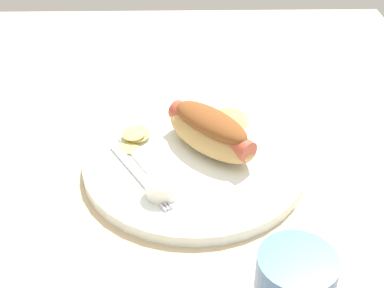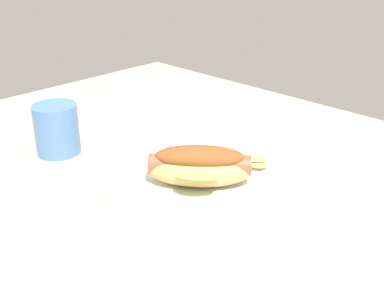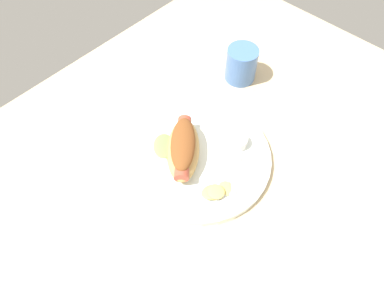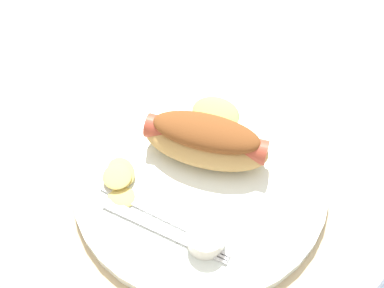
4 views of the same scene
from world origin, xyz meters
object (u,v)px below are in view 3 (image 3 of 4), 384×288
at_px(sauce_ramekin, 237,141).
at_px(drinking_cup, 241,64).
at_px(knife, 228,168).
at_px(fork, 238,164).
at_px(hot_dog, 183,148).
at_px(chips_pile, 217,191).
at_px(plate, 198,158).

height_order(sauce_ramekin, drinking_cup, drinking_cup).
bearing_deg(knife, fork, -53.38).
height_order(knife, drinking_cup, drinking_cup).
height_order(hot_dog, drinking_cup, drinking_cup).
relative_size(sauce_ramekin, drinking_cup, 0.48).
distance_m(fork, chips_pile, 0.08).
height_order(fork, drinking_cup, drinking_cup).
xyz_separation_m(fork, chips_pile, (0.08, 0.01, 0.01)).
relative_size(sauce_ramekin, chips_pile, 0.57).
bearing_deg(sauce_ramekin, hot_dog, -33.35).
xyz_separation_m(chips_pile, drinking_cup, (-0.29, -0.18, 0.02)).
xyz_separation_m(plate, knife, (-0.02, 0.07, 0.01)).
bearing_deg(sauce_ramekin, chips_pile, 20.32).
distance_m(knife, chips_pile, 0.06).
bearing_deg(knife, hot_dog, 85.00).
relative_size(hot_dog, chips_pile, 2.14).
bearing_deg(fork, sauce_ramekin, 9.13).
bearing_deg(chips_pile, plate, -113.80).
distance_m(plate, drinking_cup, 0.27).
distance_m(knife, drinking_cup, 0.28).
xyz_separation_m(knife, chips_pile, (0.06, 0.02, 0.01)).
bearing_deg(fork, plate, 87.31).
height_order(plate, fork, fork).
distance_m(plate, chips_pile, 0.09).
xyz_separation_m(plate, chips_pile, (0.04, 0.09, 0.02)).
bearing_deg(plate, sauce_ramekin, 152.00).
bearing_deg(plate, hot_dog, -48.94).
bearing_deg(sauce_ramekin, drinking_cup, -143.20).
bearing_deg(sauce_ramekin, plate, -28.00).
distance_m(hot_dog, chips_pile, 0.11).
bearing_deg(fork, knife, 125.09).
bearing_deg(drinking_cup, knife, 33.51).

